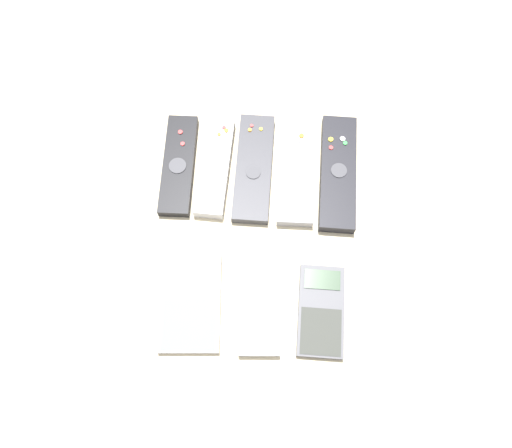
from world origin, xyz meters
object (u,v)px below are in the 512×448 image
remote_0 (179,165)px  calculator_1 (259,309)px  remote_4 (338,173)px  calculator_0 (190,302)px  remote_2 (254,168)px  remote_1 (215,167)px  remote_3 (296,172)px  calculator_2 (321,311)px

remote_0 → calculator_1: bearing=-58.5°
remote_4 → calculator_1: bearing=-115.7°
calculator_1 → remote_0: bearing=119.1°
remote_0 → calculator_0: size_ratio=1.16×
remote_2 → calculator_1: (0.02, -0.23, 0.00)m
remote_1 → remote_3: size_ratio=0.96×
remote_1 → calculator_1: 0.25m
remote_0 → remote_2: bearing=-0.1°
remote_4 → calculator_1: 0.26m
remote_3 → remote_2: bearing=176.0°
remote_1 → remote_4: size_ratio=0.87×
remote_4 → remote_0: bearing=-179.0°
calculator_0 → calculator_1: 0.10m
remote_3 → calculator_1: (-0.05, -0.23, -0.00)m
remote_4 → remote_2: bearing=-179.8°
remote_1 → remote_2: (0.06, 0.00, -0.00)m
remote_1 → remote_3: 0.13m
remote_0 → remote_3: (0.19, -0.00, 0.00)m
remote_1 → calculator_0: bearing=-92.1°
remote_3 → calculator_0: size_ratio=1.19×
remote_4 → calculator_0: 0.32m
remote_3 → calculator_2: bearing=-79.4°
remote_2 → calculator_0: bearing=-109.1°
calculator_0 → calculator_2: size_ratio=1.12×
remote_3 → calculator_0: remote_3 is taller
remote_0 → remote_2: size_ratio=0.93×
remote_1 → remote_3: same height
remote_2 → remote_1: bearing=-176.9°
calculator_1 → remote_1: bearing=107.3°
remote_2 → calculator_0: size_ratio=1.25×
remote_1 → calculator_2: remote_1 is taller
remote_4 → calculator_0: remote_4 is taller
remote_0 → remote_2: 0.12m
remote_1 → remote_3: (0.13, -0.00, -0.00)m
remote_4 → calculator_1: size_ratio=1.47×
remote_2 → calculator_2: bearing=-62.9°
remote_3 → calculator_2: size_ratio=1.33×
remote_4 → calculator_2: (-0.03, -0.23, -0.00)m
remote_0 → calculator_0: bearing=-80.1°
remote_0 → remote_3: remote_3 is taller
remote_0 → calculator_1: (0.14, -0.23, 0.00)m
remote_2 → remote_4: remote_4 is taller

